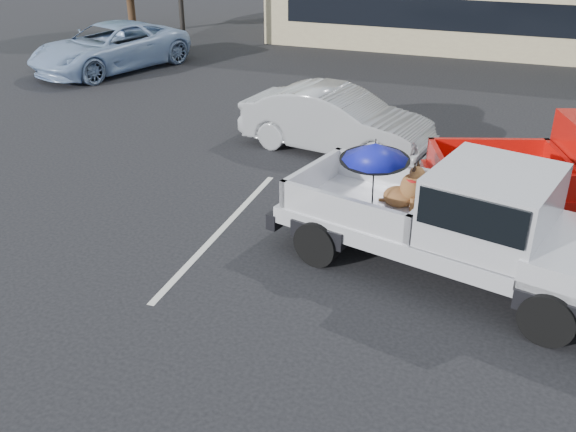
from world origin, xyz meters
name	(u,v)px	position (x,y,z in m)	size (l,w,h in m)	color
ground	(358,327)	(0.00, 0.00, 0.00)	(90.00, 90.00, 0.00)	black
stripe_left	(222,230)	(-3.00, 2.00, 0.00)	(0.12, 5.00, 0.01)	silver
silver_pickup	(474,219)	(1.29, 1.78, 1.05)	(6.00, 3.37, 2.06)	black
silver_sedan	(336,121)	(-2.14, 6.50, 0.73)	(1.55, 4.44, 1.46)	#9FA2A6
blue_suv	(110,47)	(-11.37, 11.36, 0.77)	(2.54, 5.51, 1.53)	#8AA6CE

